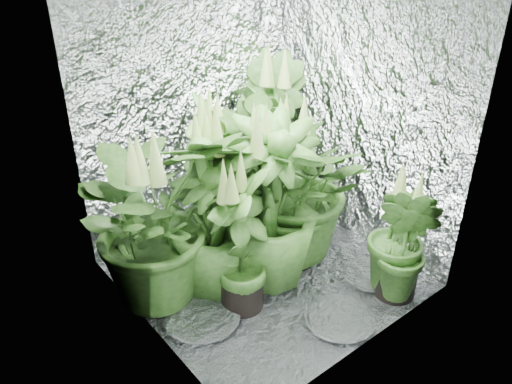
{
  "coord_description": "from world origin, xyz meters",
  "views": [
    {
      "loc": [
        -1.66,
        -1.97,
        1.99
      ],
      "look_at": [
        -0.08,
        0.0,
        0.62
      ],
      "focal_mm": 35.0,
      "sensor_mm": 36.0,
      "label": 1
    }
  ],
  "objects": [
    {
      "name": "ground",
      "position": [
        0.0,
        0.0,
        0.0
      ],
      "size": [
        1.6,
        1.6,
        0.0
      ],
      "primitive_type": "plane",
      "color": "silver",
      "rests_on": "ground"
    },
    {
      "name": "plant_g",
      "position": [
        0.49,
        -0.64,
        0.37
      ],
      "size": [
        0.42,
        0.42,
        0.83
      ],
      "rotation": [
        0.0,
        0.0,
        4.69
      ],
      "color": "black",
      "rests_on": "ground"
    },
    {
      "name": "plant_f",
      "position": [
        -0.3,
        -0.14,
        0.44
      ],
      "size": [
        0.65,
        0.65,
        0.96
      ],
      "rotation": [
        0.0,
        0.0,
        4.02
      ],
      "color": "black",
      "rests_on": "ground"
    },
    {
      "name": "plant_label",
      "position": [
        0.54,
        -0.66,
        0.3
      ],
      "size": [
        0.05,
        0.05,
        0.08
      ],
      "primitive_type": "cube",
      "rotation": [
        -0.21,
        0.0,
        0.76
      ],
      "color": "white",
      "rests_on": "plant_g"
    },
    {
      "name": "plant_b",
      "position": [
        -0.07,
        0.34,
        0.54
      ],
      "size": [
        0.76,
        0.76,
        1.17
      ],
      "rotation": [
        0.0,
        0.0,
        0.46
      ],
      "color": "black",
      "rests_on": "ground"
    },
    {
      "name": "plant_e",
      "position": [
        0.25,
        0.0,
        0.53
      ],
      "size": [
        1.04,
        1.04,
        1.12
      ],
      "rotation": [
        0.0,
        0.0,
        3.28
      ],
      "color": "black",
      "rests_on": "ground"
    },
    {
      "name": "plant_d",
      "position": [
        -0.32,
        0.1,
        0.52
      ],
      "size": [
        0.74,
        0.74,
        1.12
      ],
      "rotation": [
        0.0,
        0.0,
        2.77
      ],
      "color": "black",
      "rests_on": "ground"
    },
    {
      "name": "plant_a",
      "position": [
        -0.62,
        0.23,
        0.53
      ],
      "size": [
        1.05,
        1.05,
        1.12
      ],
      "rotation": [
        0.0,
        0.0,
        0.17
      ],
      "color": "black",
      "rests_on": "ground"
    },
    {
      "name": "circulation_fan",
      "position": [
        0.62,
        0.23,
        0.14
      ],
      "size": [
        0.16,
        0.28,
        0.33
      ],
      "rotation": [
        0.0,
        0.0,
        -0.26
      ],
      "color": "black",
      "rests_on": "ground"
    },
    {
      "name": "plant_h",
      "position": [
        -0.01,
        -0.05,
        0.53
      ],
      "size": [
        0.78,
        0.78,
        1.15
      ],
      "rotation": [
        0.0,
        0.0,
        5.85
      ],
      "color": "black",
      "rests_on": "ground"
    },
    {
      "name": "plant_c",
      "position": [
        0.54,
        0.57,
        0.6
      ],
      "size": [
        0.76,
        0.76,
        1.28
      ],
      "rotation": [
        0.0,
        0.0,
        1.78
      ],
      "color": "black",
      "rests_on": "ground"
    },
    {
      "name": "walls",
      "position": [
        0.0,
        0.0,
        1.0
      ],
      "size": [
        1.62,
        1.62,
        2.0
      ],
      "color": "silver",
      "rests_on": "ground"
    }
  ]
}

